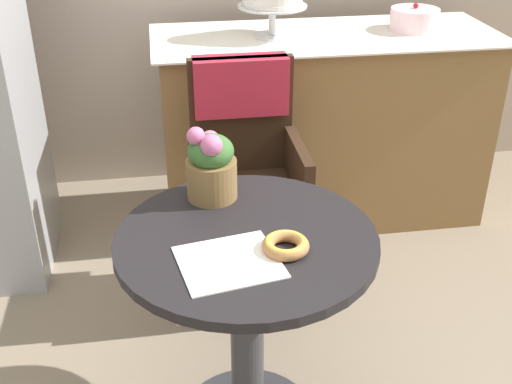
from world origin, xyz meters
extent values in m
cylinder|color=black|center=(0.00, 0.00, 0.70)|extent=(0.72, 0.72, 0.03)
cylinder|color=#333338|center=(0.00, 0.00, 0.34)|extent=(0.10, 0.10, 0.69)
cube|color=#332114|center=(0.10, 0.66, 0.47)|extent=(0.42, 0.42, 0.04)
cube|color=#332114|center=(0.10, 0.85, 0.72)|extent=(0.40, 0.04, 0.46)
cube|color=#332114|center=(-0.09, 0.66, 0.58)|extent=(0.04, 0.38, 0.18)
cube|color=#332114|center=(0.29, 0.66, 0.58)|extent=(0.04, 0.38, 0.18)
cube|color=#B22338|center=(0.10, 0.85, 0.84)|extent=(0.36, 0.11, 0.22)
cylinder|color=#332114|center=(-0.08, 0.48, 0.23)|extent=(0.03, 0.03, 0.45)
cylinder|color=#332114|center=(0.28, 0.48, 0.23)|extent=(0.03, 0.03, 0.45)
cylinder|color=#332114|center=(-0.08, 0.84, 0.23)|extent=(0.03, 0.03, 0.45)
cylinder|color=#332114|center=(0.28, 0.84, 0.23)|extent=(0.03, 0.03, 0.45)
cube|color=white|center=(-0.06, -0.12, 0.72)|extent=(0.29, 0.27, 0.00)
torus|color=#AD7542|center=(0.09, -0.09, 0.74)|extent=(0.12, 0.12, 0.03)
torus|color=gold|center=(0.09, -0.09, 0.75)|extent=(0.11, 0.11, 0.02)
cylinder|color=brown|center=(-0.07, 0.23, 0.78)|extent=(0.15, 0.15, 0.12)
ellipsoid|color=#38662D|center=(-0.07, 0.23, 0.87)|extent=(0.14, 0.14, 0.10)
sphere|color=#CC6699|center=(-0.04, 0.24, 0.88)|extent=(0.06, 0.06, 0.06)
sphere|color=#CC6699|center=(-0.07, 0.27, 0.89)|extent=(0.06, 0.06, 0.06)
sphere|color=#CC6699|center=(-0.11, 0.23, 0.92)|extent=(0.05, 0.05, 0.05)
sphere|color=#CC6699|center=(-0.07, 0.19, 0.91)|extent=(0.06, 0.06, 0.06)
cube|color=olive|center=(0.55, 1.30, 0.45)|extent=(1.50, 0.56, 0.90)
cube|color=white|center=(0.55, 1.30, 0.90)|extent=(1.56, 0.62, 0.01)
cylinder|color=silver|center=(0.30, 1.30, 0.91)|extent=(0.16, 0.16, 0.01)
cylinder|color=silver|center=(0.30, 1.30, 0.97)|extent=(0.03, 0.03, 0.12)
cylinder|color=silver|center=(0.30, 1.30, 1.03)|extent=(0.30, 0.30, 0.01)
cylinder|color=white|center=(0.30, 1.30, 1.05)|extent=(0.26, 0.26, 0.01)
cylinder|color=silver|center=(0.96, 1.32, 0.95)|extent=(0.22, 0.22, 0.10)
sphere|color=red|center=(0.96, 1.32, 1.01)|extent=(0.02, 0.02, 0.02)
camera|label=1|loc=(-0.20, -1.44, 1.66)|focal=44.92mm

